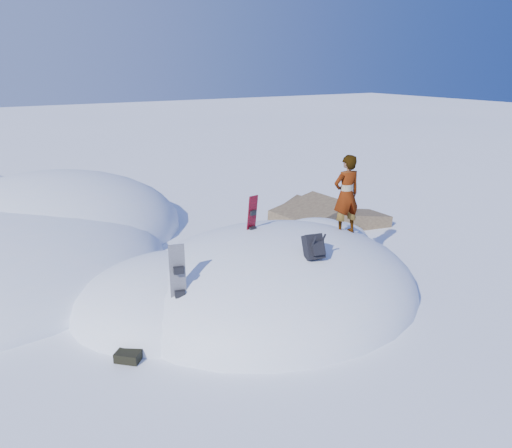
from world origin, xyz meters
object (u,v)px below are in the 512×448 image
snowboard_dark (178,284)px  person (346,195)px  snowboard_red (252,223)px  backpack (314,247)px

snowboard_dark → person: size_ratio=0.84×
snowboard_red → backpack: 1.91m
snowboard_dark → backpack: 2.78m
snowboard_red → person: bearing=-26.4°
snowboard_red → person: 2.38m
snowboard_dark → backpack: bearing=0.8°
snowboard_red → person: size_ratio=0.69×
snowboard_dark → person: 4.73m
snowboard_red → backpack: size_ratio=2.17×
backpack → person: size_ratio=0.32×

